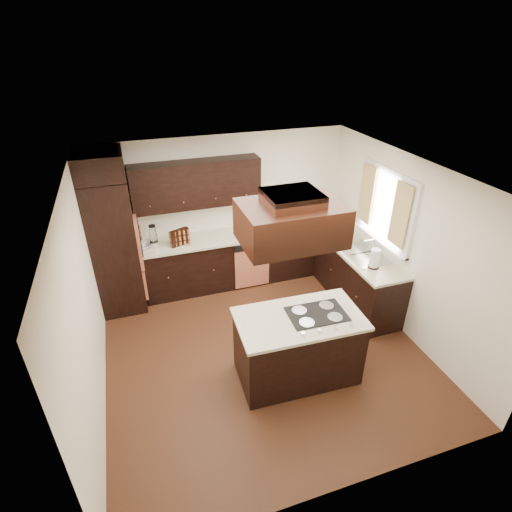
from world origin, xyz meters
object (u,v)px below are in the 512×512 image
object	(u,v)px
oven_column	(115,246)
range_hood	(291,223)
island	(298,348)
spice_rack	(180,237)

from	to	relation	value
oven_column	range_hood	bearing A→B (deg)	-50.26
island	spice_rack	bearing A→B (deg)	116.99
oven_column	island	bearing A→B (deg)	-48.41
oven_column	island	size ratio (longest dim) A/B	1.45
range_hood	oven_column	bearing A→B (deg)	129.74
oven_column	island	world-z (taller)	oven_column
range_hood	spice_rack	size ratio (longest dim) A/B	3.30
island	range_hood	world-z (taller)	range_hood
island	range_hood	size ratio (longest dim) A/B	1.39
oven_column	range_hood	world-z (taller)	range_hood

